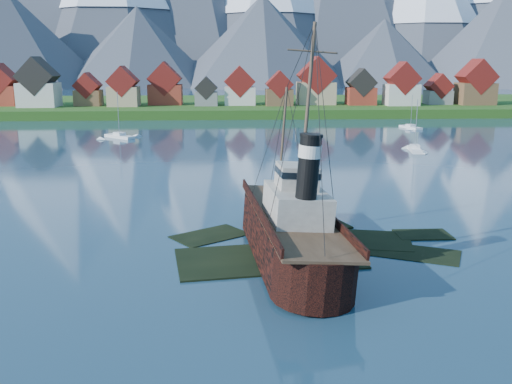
{
  "coord_description": "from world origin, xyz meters",
  "views": [
    {
      "loc": [
        -7.03,
        -55.33,
        19.41
      ],
      "look_at": [
        -3.82,
        6.0,
        5.0
      ],
      "focal_mm": 40.0,
      "sensor_mm": 36.0,
      "label": 1
    }
  ],
  "objects_px": {
    "tugboat_wreck": "(288,226)",
    "sailboat_e": "(411,128)",
    "sailboat_d": "(415,150)",
    "sailboat_c": "(120,137)"
  },
  "relations": [
    {
      "from": "sailboat_c",
      "to": "sailboat_e",
      "type": "bearing_deg",
      "value": -36.87
    },
    {
      "from": "sailboat_d",
      "to": "sailboat_e",
      "type": "xyz_separation_m",
      "value": [
        12.05,
        40.27,
        -0.05
      ]
    },
    {
      "from": "sailboat_c",
      "to": "sailboat_d",
      "type": "height_order",
      "value": "sailboat_c"
    },
    {
      "from": "sailboat_c",
      "to": "sailboat_d",
      "type": "distance_m",
      "value": 71.43
    },
    {
      "from": "tugboat_wreck",
      "to": "sailboat_e",
      "type": "xyz_separation_m",
      "value": [
        46.44,
        104.88,
        -2.78
      ]
    },
    {
      "from": "sailboat_c",
      "to": "sailboat_e",
      "type": "height_order",
      "value": "sailboat_c"
    },
    {
      "from": "sailboat_c",
      "to": "tugboat_wreck",
      "type": "bearing_deg",
      "value": -118.03
    },
    {
      "from": "sailboat_d",
      "to": "sailboat_e",
      "type": "relative_size",
      "value": 1.17
    },
    {
      "from": "sailboat_d",
      "to": "tugboat_wreck",
      "type": "bearing_deg",
      "value": -108.62
    },
    {
      "from": "tugboat_wreck",
      "to": "sailboat_c",
      "type": "bearing_deg",
      "value": 105.49
    }
  ]
}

